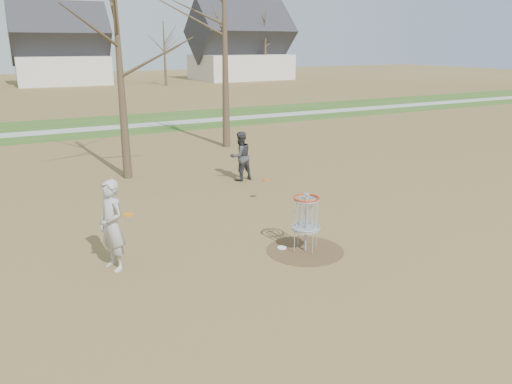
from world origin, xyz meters
TOP-DOWN VIEW (x-y plane):
  - ground at (0.00, 0.00)m, footprint 160.00×160.00m
  - green_band at (0.00, 21.00)m, footprint 160.00×8.00m
  - footpath at (0.00, 20.00)m, footprint 160.00×1.50m
  - dirt_circle at (0.00, 0.00)m, footprint 1.80×1.80m
  - player_standing at (-4.12, 1.10)m, footprint 0.68×0.83m
  - player_throwing at (1.44, 6.32)m, footprint 0.93×0.78m
  - disc_grounded at (-0.41, 0.36)m, footprint 0.22×0.22m
  - discs_in_play at (-1.30, 2.32)m, footprint 5.02×2.98m
  - disc_golf_basket at (0.00, 0.00)m, footprint 0.64×0.64m
  - bare_trees at (1.78, 35.79)m, footprint 52.62×44.98m
  - houses_row at (4.32, 52.56)m, footprint 56.51×10.01m

SIDE VIEW (x-z plane):
  - ground at x=0.00m, z-range 0.00..0.00m
  - green_band at x=0.00m, z-range 0.00..0.01m
  - dirt_circle at x=0.00m, z-range 0.00..0.01m
  - footpath at x=0.00m, z-range 0.01..0.02m
  - disc_grounded at x=-0.41m, z-range 0.01..0.03m
  - player_throwing at x=1.44m, z-range 0.00..1.72m
  - disc_golf_basket at x=0.00m, z-range 0.24..1.59m
  - discs_in_play at x=-1.30m, z-range 0.68..1.25m
  - player_standing at x=-4.12m, z-range 0.00..1.96m
  - houses_row at x=4.32m, z-range -0.11..7.15m
  - bare_trees at x=1.78m, z-range 0.85..9.85m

